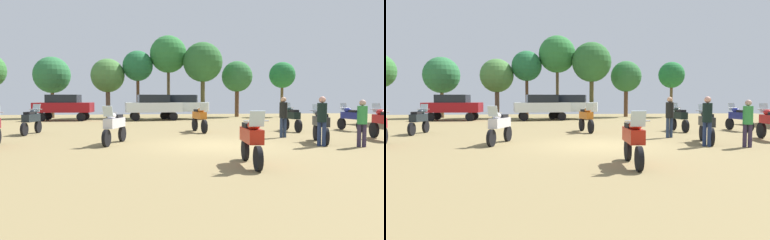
# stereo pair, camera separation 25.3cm
# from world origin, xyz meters

# --- Properties ---
(ground_plane) EXTENTS (44.00, 52.00, 0.02)m
(ground_plane) POSITION_xyz_m (0.00, 0.00, 0.01)
(ground_plane) COLOR olive
(motorcycle_1) EXTENTS (0.71, 2.11, 1.51)m
(motorcycle_1) POSITION_xyz_m (0.18, 5.21, 0.76)
(motorcycle_1) COLOR black
(motorcycle_1) RESTS_ON ground
(motorcycle_5) EXTENTS (0.77, 2.26, 1.49)m
(motorcycle_5) POSITION_xyz_m (4.26, 0.30, 0.76)
(motorcycle_5) COLOR black
(motorcycle_5) RESTS_ON ground
(motorcycle_6) EXTENTS (0.62, 2.12, 1.49)m
(motorcycle_6) POSITION_xyz_m (5.08, 5.18, 0.75)
(motorcycle_6) COLOR black
(motorcycle_6) RESTS_ON ground
(motorcycle_7) EXTENTS (0.64, 2.18, 1.46)m
(motorcycle_7) POSITION_xyz_m (8.35, 5.13, 0.74)
(motorcycle_7) COLOR black
(motorcycle_7) RESTS_ON ground
(motorcycle_9) EXTENTS (0.62, 2.12, 1.44)m
(motorcycle_9) POSITION_xyz_m (0.24, -4.03, 0.73)
(motorcycle_9) COLOR black
(motorcycle_9) RESTS_ON ground
(motorcycle_11) EXTENTS (0.63, 2.08, 1.44)m
(motorcycle_11) POSITION_xyz_m (-7.97, 4.98, 0.73)
(motorcycle_11) COLOR black
(motorcycle_11) RESTS_ON ground
(motorcycle_12) EXTENTS (0.81, 2.20, 1.46)m
(motorcycle_12) POSITION_xyz_m (-3.67, 0.76, 0.74)
(motorcycle_12) COLOR black
(motorcycle_12) RESTS_ON ground
(car_1) EXTENTS (4.51, 2.37, 2.00)m
(car_1) POSITION_xyz_m (-2.05, 15.40, 1.19)
(car_1) COLOR black
(car_1) RESTS_ON ground
(car_2) EXTENTS (4.56, 2.58, 2.00)m
(car_2) POSITION_xyz_m (0.39, 16.75, 1.19)
(car_2) COLOR black
(car_2) RESTS_ON ground
(car_3) EXTENTS (4.39, 2.03, 2.00)m
(car_3) POSITION_xyz_m (-8.94, 15.82, 1.19)
(car_3) COLOR black
(car_3) RESTS_ON ground
(person_1) EXTENTS (0.39, 0.39, 1.79)m
(person_1) POSITION_xyz_m (3.49, 2.23, 1.07)
(person_1) COLOR #253451
(person_1) RESTS_ON ground
(person_2) EXTENTS (0.48, 0.48, 1.80)m
(person_2) POSITION_xyz_m (3.81, -0.69, 1.07)
(person_2) COLOR navy
(person_2) RESTS_ON ground
(person_3) EXTENTS (0.45, 0.45, 1.68)m
(person_3) POSITION_xyz_m (5.13, -1.05, 1.00)
(person_3) COLOR #312740
(person_3) RESTS_ON ground
(tree_1) EXTENTS (2.84, 2.84, 5.17)m
(tree_1) POSITION_xyz_m (5.73, 19.88, 3.72)
(tree_1) COLOR brown
(tree_1) RESTS_ON ground
(tree_3) EXTENTS (3.48, 3.48, 6.64)m
(tree_3) POSITION_xyz_m (2.32, 18.57, 4.88)
(tree_3) COLOR brown
(tree_3) RESTS_ON ground
(tree_4) EXTENTS (3.32, 3.32, 7.32)m
(tree_4) POSITION_xyz_m (-0.65, 19.57, 5.65)
(tree_4) COLOR brown
(tree_4) RESTS_ON ground
(tree_5) EXTENTS (3.17, 3.17, 5.34)m
(tree_5) POSITION_xyz_m (-10.80, 19.79, 3.76)
(tree_5) COLOR brown
(tree_5) RESTS_ON ground
(tree_6) EXTENTS (2.41, 2.41, 5.08)m
(tree_6) POSITION_xyz_m (9.91, 19.42, 3.86)
(tree_6) COLOR brown
(tree_6) RESTS_ON ground
(tree_7) EXTENTS (2.95, 2.95, 5.19)m
(tree_7) POSITION_xyz_m (-5.99, 19.43, 3.70)
(tree_7) COLOR brown
(tree_7) RESTS_ON ground
(tree_8) EXTENTS (2.68, 2.68, 5.93)m
(tree_8) POSITION_xyz_m (-3.37, 19.46, 4.57)
(tree_8) COLOR brown
(tree_8) RESTS_ON ground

